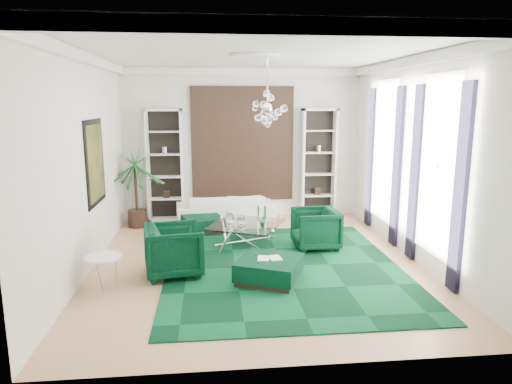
{
  "coord_description": "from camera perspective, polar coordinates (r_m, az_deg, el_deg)",
  "views": [
    {
      "loc": [
        -0.84,
        -8.15,
        2.96
      ],
      "look_at": [
        0.04,
        0.5,
        1.24
      ],
      "focal_mm": 32.0,
      "sensor_mm": 36.0,
      "label": 1
    }
  ],
  "objects": [
    {
      "name": "ceiling",
      "position": [
        8.23,
        0.05,
        17.12
      ],
      "size": [
        6.0,
        7.0,
        0.02
      ],
      "primitive_type": "cube",
      "color": "white",
      "rests_on": "ground"
    },
    {
      "name": "table_plant",
      "position": [
        9.27,
        0.9,
        -3.63
      ],
      "size": [
        0.16,
        0.13,
        0.26
      ],
      "primitive_type": "imported",
      "rotation": [
        0.0,
        0.0,
        0.13
      ],
      "color": "#14521E",
      "rests_on": "coffee_table"
    },
    {
      "name": "wall_left",
      "position": [
        8.5,
        -20.62,
        3.3
      ],
      "size": [
        0.02,
        7.0,
        3.8
      ],
      "primitive_type": "cube",
      "color": "silver",
      "rests_on": "ground"
    },
    {
      "name": "crown_molding",
      "position": [
        8.22,
        0.05,
        16.35
      ],
      "size": [
        6.0,
        7.0,
        0.18
      ],
      "primitive_type": null,
      "color": "white",
      "rests_on": "ceiling"
    },
    {
      "name": "curtain_far_b",
      "position": [
        11.17,
        14.11,
        4.13
      ],
      "size": [
        0.07,
        0.3,
        3.25
      ],
      "primitive_type": "cube",
      "color": "black",
      "rests_on": "floor"
    },
    {
      "name": "wall_front",
      "position": [
        4.83,
        4.32,
        -1.55
      ],
      "size": [
        6.0,
        0.02,
        3.8
      ],
      "primitive_type": "cube",
      "color": "silver",
      "rests_on": "ground"
    },
    {
      "name": "wall_back",
      "position": [
        11.73,
        -1.71,
        6.01
      ],
      "size": [
        6.0,
        0.02,
        3.8
      ],
      "primitive_type": "cube",
      "color": "silver",
      "rests_on": "ground"
    },
    {
      "name": "floor",
      "position": [
        8.71,
        0.05,
        -8.74
      ],
      "size": [
        6.0,
        7.0,
        0.02
      ],
      "primitive_type": "cube",
      "color": "tan",
      "rests_on": "ground"
    },
    {
      "name": "wall_right",
      "position": [
        9.07,
        19.37,
        3.85
      ],
      "size": [
        0.02,
        7.0,
        3.8
      ],
      "primitive_type": "cube",
      "color": "silver",
      "rests_on": "ground"
    },
    {
      "name": "side_table",
      "position": [
        7.75,
        -18.46,
        -9.66
      ],
      "size": [
        0.73,
        0.73,
        0.56
      ],
      "primitive_type": "cylinder",
      "rotation": [
        0.0,
        0.0,
        0.31
      ],
      "color": "white",
      "rests_on": "floor"
    },
    {
      "name": "tapestry",
      "position": [
        11.68,
        -1.69,
        5.99
      ],
      "size": [
        2.5,
        0.06,
        2.8
      ],
      "primitive_type": "cube",
      "color": "black",
      "rests_on": "wall_back"
    },
    {
      "name": "ottoman_front",
      "position": [
        7.75,
        1.68,
        -9.71
      ],
      "size": [
        1.29,
        1.29,
        0.39
      ],
      "primitive_type": "cube",
      "rotation": [
        0.0,
        0.0,
        -0.41
      ],
      "color": "black",
      "rests_on": "floor"
    },
    {
      "name": "window_near",
      "position": [
        8.26,
        21.87,
        3.01
      ],
      "size": [
        0.03,
        1.1,
        2.9
      ],
      "primitive_type": "cube",
      "color": "white",
      "rests_on": "wall_right"
    },
    {
      "name": "shelving_right",
      "position": [
        11.89,
        7.8,
        3.56
      ],
      "size": [
        0.9,
        0.38,
        2.8
      ],
      "primitive_type": null,
      "color": "white",
      "rests_on": "floor"
    },
    {
      "name": "window_far",
      "position": [
        10.43,
        15.8,
        4.94
      ],
      "size": [
        0.03,
        1.1,
        2.9
      ],
      "primitive_type": "cube",
      "color": "white",
      "rests_on": "wall_right"
    },
    {
      "name": "ceiling_medallion",
      "position": [
        8.52,
        -0.16,
        16.64
      ],
      "size": [
        0.9,
        0.9,
        0.05
      ],
      "primitive_type": "cylinder",
      "color": "white",
      "rests_on": "ceiling"
    },
    {
      "name": "curtain_near_b",
      "position": [
        8.97,
        19.27,
        2.17
      ],
      "size": [
        0.07,
        0.3,
        3.25
      ],
      "primitive_type": "cube",
      "color": "black",
      "rests_on": "floor"
    },
    {
      "name": "armchair_left",
      "position": [
        8.08,
        -10.22,
        -7.16
      ],
      "size": [
        1.12,
        1.09,
        0.88
      ],
      "primitive_type": "imported",
      "rotation": [
        0.0,
        0.0,
        1.74
      ],
      "color": "black",
      "rests_on": "floor"
    },
    {
      "name": "painting",
      "position": [
        9.07,
        -19.41,
        3.52
      ],
      "size": [
        0.04,
        1.3,
        1.6
      ],
      "primitive_type": "cube",
      "color": "black",
      "rests_on": "wall_left"
    },
    {
      "name": "chandelier",
      "position": [
        8.28,
        1.42,
        10.43
      ],
      "size": [
        0.88,
        0.88,
        0.67
      ],
      "primitive_type": null,
      "rotation": [
        0.0,
        0.0,
        -0.2
      ],
      "color": "white",
      "rests_on": "ceiling"
    },
    {
      "name": "rug",
      "position": [
        8.44,
        3.39,
        -9.29
      ],
      "size": [
        4.2,
        5.0,
        0.02
      ],
      "primitive_type": "cube",
      "color": "black",
      "rests_on": "floor"
    },
    {
      "name": "shelving_left",
      "position": [
        11.61,
        -11.28,
        3.26
      ],
      "size": [
        0.9,
        0.38,
        2.8
      ],
      "primitive_type": null,
      "color": "white",
      "rests_on": "floor"
    },
    {
      "name": "sofa",
      "position": [
        11.38,
        -3.8,
        -2.08
      ],
      "size": [
        2.48,
        1.15,
        0.7
      ],
      "primitive_type": "imported",
      "rotation": [
        0.0,
        0.0,
        3.23
      ],
      "color": "white",
      "rests_on": "floor"
    },
    {
      "name": "coffee_table",
      "position": [
        9.6,
        -1.29,
        -5.33
      ],
      "size": [
        1.77,
        1.77,
        0.46
      ],
      "primitive_type": null,
      "rotation": [
        0.0,
        0.0,
        -0.43
      ],
      "color": "white",
      "rests_on": "floor"
    },
    {
      "name": "curtain_far_a",
      "position": [
        9.73,
        17.2,
        2.95
      ],
      "size": [
        0.07,
        0.3,
        3.25
      ],
      "primitive_type": "cube",
      "color": "black",
      "rests_on": "floor"
    },
    {
      "name": "curtain_near_a",
      "position": [
        7.61,
        24.19,
        0.28
      ],
      "size": [
        0.07,
        0.3,
        3.25
      ],
      "primitive_type": "cube",
      "color": "black",
      "rests_on": "floor"
    },
    {
      "name": "palm",
      "position": [
        11.18,
        -14.85,
        1.88
      ],
      "size": [
        1.71,
        1.71,
        2.44
      ],
      "primitive_type": null,
      "rotation": [
        0.0,
        0.0,
        0.13
      ],
      "color": "#14521E",
      "rests_on": "floor"
    },
    {
      "name": "book",
      "position": [
        7.68,
        1.68,
        -8.24
      ],
      "size": [
        0.41,
        0.27,
        0.03
      ],
      "primitive_type": "cube",
      "color": "white",
      "rests_on": "ottoman_front"
    },
    {
      "name": "armchair_right",
      "position": [
        9.44,
        7.44,
        -4.57
      ],
      "size": [
        0.93,
        0.9,
        0.82
      ],
      "primitive_type": "imported",
      "rotation": [
        0.0,
        0.0,
        -1.54
      ],
      "color": "black",
      "rests_on": "floor"
    },
    {
      "name": "ottoman_side",
      "position": [
        10.61,
        -6.65,
        -4.03
      ],
      "size": [
        1.05,
        1.05,
        0.37
      ],
      "primitive_type": "cube",
      "rotation": [
        0.0,
        0.0,
        0.31
      ],
      "color": "black",
      "rests_on": "floor"
    }
  ]
}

